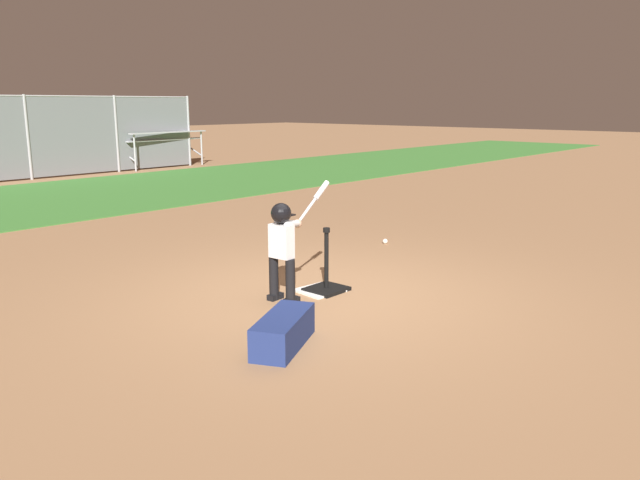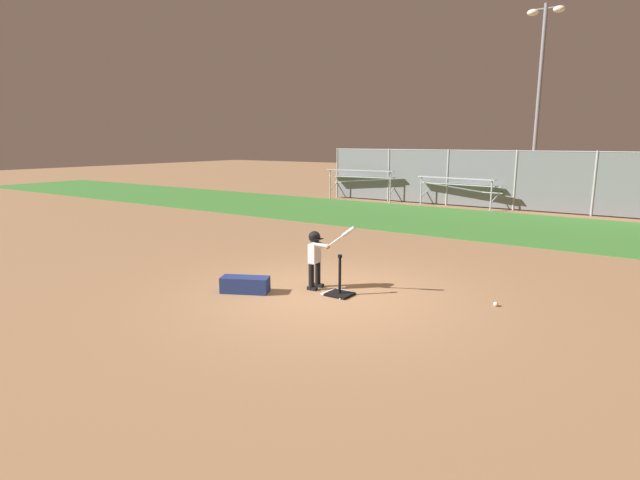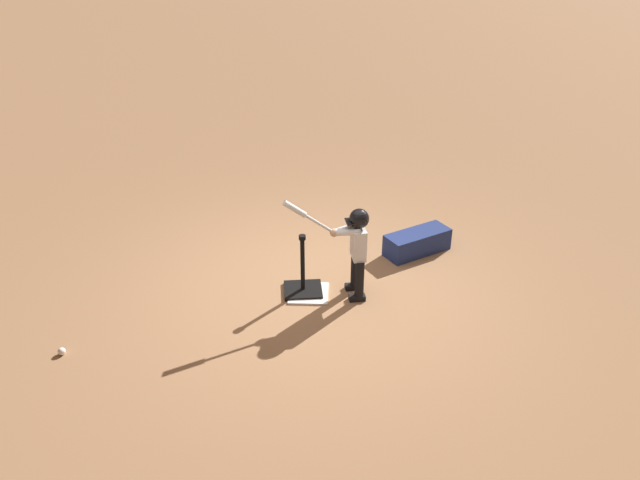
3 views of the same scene
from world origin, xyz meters
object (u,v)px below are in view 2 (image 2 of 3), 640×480
(batting_tee, at_px, (340,290))
(batter_child, at_px, (316,252))
(baseball, at_px, (496,304))
(equipment_bag, at_px, (245,285))
(bleachers_center, at_px, (368,184))
(bleachers_right_center, at_px, (466,191))

(batting_tee, xyz_separation_m, batter_child, (-0.56, 0.10, 0.57))
(baseball, bearing_deg, equipment_bag, -156.15)
(baseball, xyz_separation_m, equipment_bag, (-3.87, -1.71, 0.10))
(batting_tee, height_order, bleachers_center, bleachers_center)
(baseball, bearing_deg, batter_child, -164.53)
(bleachers_center, relative_size, equipment_bag, 4.01)
(batting_tee, xyz_separation_m, baseball, (2.40, 0.92, -0.07))
(baseball, xyz_separation_m, bleachers_center, (-9.16, 12.39, 0.64))
(batter_child, height_order, bleachers_right_center, bleachers_right_center)
(bleachers_center, distance_m, equipment_bag, 15.06)
(baseball, bearing_deg, batting_tee, -159.00)
(batting_tee, distance_m, batter_child, 0.80)
(equipment_bag, bearing_deg, bleachers_center, 84.53)
(bleachers_right_center, bearing_deg, batting_tee, -80.78)
(batter_child, relative_size, baseball, 16.41)
(batter_child, height_order, bleachers_center, bleachers_center)
(batting_tee, bearing_deg, bleachers_center, 116.93)
(baseball, height_order, equipment_bag, equipment_bag)
(baseball, relative_size, equipment_bag, 0.09)
(batting_tee, bearing_deg, bleachers_right_center, 99.22)
(bleachers_center, bearing_deg, equipment_bag, -69.44)
(batter_child, xyz_separation_m, bleachers_center, (-6.20, 13.20, 0.00))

